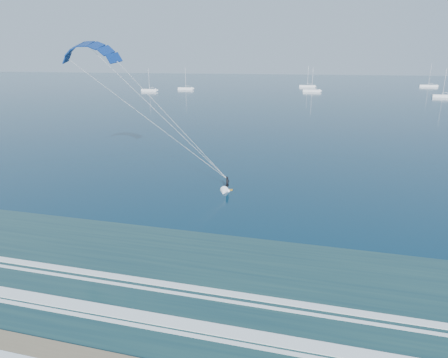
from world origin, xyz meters
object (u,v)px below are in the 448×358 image
sailboat_2 (307,86)px  sailboat_4 (428,86)px  sailboat_7 (443,96)px  sailboat_3 (312,91)px  sailboat_0 (150,90)px  sailboat_1 (186,88)px  kitesurfer_rig (158,113)px

sailboat_2 → sailboat_4: 74.80m
sailboat_7 → sailboat_3: bearing=163.5°
sailboat_2 → sailboat_4: size_ratio=0.91×
sailboat_0 → sailboat_7: size_ratio=0.94×
sailboat_0 → sailboat_4: 167.88m
sailboat_1 → sailboat_7: bearing=-6.9°
kitesurfer_rig → sailboat_7: 166.63m
sailboat_2 → sailboat_1: bearing=-149.0°
sailboat_1 → sailboat_7: 126.40m
sailboat_4 → sailboat_7: size_ratio=1.12×
sailboat_1 → sailboat_2: (63.60, 38.18, 0.00)m
sailboat_2 → kitesurfer_rig: bearing=-91.4°
sailboat_0 → sailboat_7: bearing=0.7°
sailboat_1 → kitesurfer_rig: bearing=-70.7°
kitesurfer_rig → sailboat_0: size_ratio=1.90×
sailboat_0 → sailboat_2: (77.50, 55.03, 0.01)m
sailboat_2 → sailboat_3: 36.72m
sailboat_2 → sailboat_0: bearing=-144.6°
sailboat_0 → sailboat_4: bearing=27.6°
sailboat_0 → sailboat_3: 84.21m
sailboat_3 → sailboat_4: (66.60, 59.26, 0.01)m
sailboat_1 → sailboat_4: bearing=24.3°
sailboat_2 → sailboat_4: (71.23, 22.84, 0.01)m
sailboat_0 → sailboat_4: (148.73, 77.86, 0.02)m
sailboat_3 → sailboat_7: bearing=-16.5°
sailboat_0 → kitesurfer_rig: bearing=-64.3°
sailboat_3 → sailboat_7: (57.25, -16.94, 0.01)m
sailboat_7 → kitesurfer_rig: bearing=-113.7°
kitesurfer_rig → sailboat_0: (-72.52, 150.69, -9.12)m
sailboat_0 → sailboat_1: (13.90, 16.84, 0.00)m
sailboat_2 → sailboat_7: sailboat_2 is taller
sailboat_1 → sailboat_4: (134.83, 61.02, 0.01)m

